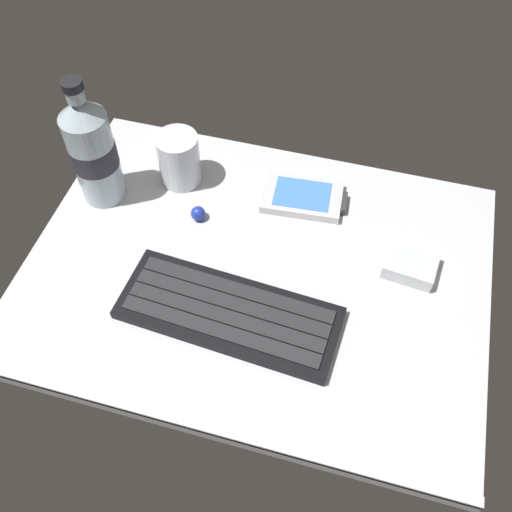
# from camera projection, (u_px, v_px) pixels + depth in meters

# --- Properties ---
(ground_plane) EXTENTS (0.64, 0.48, 0.03)m
(ground_plane) POSITION_uv_depth(u_px,v_px,m) (256.00, 274.00, 0.81)
(ground_plane) COLOR silver
(keyboard) EXTENTS (0.30, 0.13, 0.02)m
(keyboard) POSITION_uv_depth(u_px,v_px,m) (229.00, 313.00, 0.75)
(keyboard) COLOR black
(keyboard) RESTS_ON ground_plane
(handheld_device) EXTENTS (0.13, 0.09, 0.02)m
(handheld_device) POSITION_uv_depth(u_px,v_px,m) (303.00, 197.00, 0.87)
(handheld_device) COLOR silver
(handheld_device) RESTS_ON ground_plane
(juice_cup) EXTENTS (0.06, 0.06, 0.09)m
(juice_cup) POSITION_uv_depth(u_px,v_px,m) (179.00, 161.00, 0.87)
(juice_cup) COLOR silver
(juice_cup) RESTS_ON ground_plane
(water_bottle) EXTENTS (0.07, 0.07, 0.21)m
(water_bottle) POSITION_uv_depth(u_px,v_px,m) (92.00, 150.00, 0.82)
(water_bottle) COLOR silver
(water_bottle) RESTS_ON ground_plane
(charger_block) EXTENTS (0.08, 0.06, 0.02)m
(charger_block) POSITION_uv_depth(u_px,v_px,m) (410.00, 265.00, 0.79)
(charger_block) COLOR silver
(charger_block) RESTS_ON ground_plane
(trackball_mouse) EXTENTS (0.02, 0.02, 0.02)m
(trackball_mouse) POSITION_uv_depth(u_px,v_px,m) (198.00, 213.00, 0.85)
(trackball_mouse) COLOR #2338B2
(trackball_mouse) RESTS_ON ground_plane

